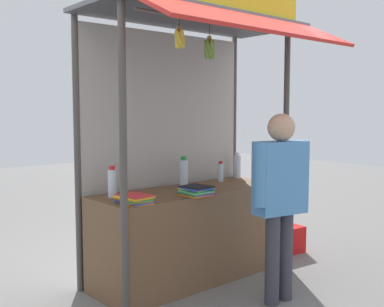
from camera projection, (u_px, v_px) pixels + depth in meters
name	position (u px, v px, depth m)	size (l,w,h in m)	color
ground_plane	(192.00, 277.00, 4.57)	(20.00, 20.00, 0.00)	slate
stall_counter	(192.00, 234.00, 4.53)	(1.98, 0.69, 0.87)	brown
stall_structure	(186.00, 103.00, 4.47)	(2.18, 1.49, 2.85)	#4C4742
water_bottle_front_right	(184.00, 173.00, 4.64)	(0.09, 0.09, 0.31)	silver
water_bottle_back_right	(237.00, 166.00, 5.26)	(0.08, 0.08, 0.29)	silver
water_bottle_mid_right	(221.00, 172.00, 4.98)	(0.06, 0.06, 0.22)	silver
water_bottle_right	(112.00, 183.00, 4.08)	(0.08, 0.08, 0.28)	silver
magazine_stack_left	(196.00, 191.00, 4.18)	(0.26, 0.29, 0.08)	orange
magazine_stack_back_left	(134.00, 199.00, 3.83)	(0.25, 0.33, 0.07)	orange
banana_bunch_inner_right	(209.00, 49.00, 3.91)	(0.11, 0.11, 0.31)	#332D23
banana_bunch_inner_left	(179.00, 39.00, 3.69)	(0.11, 0.11, 0.25)	#332D23
vendor_person	(280.00, 190.00, 3.90)	(0.61, 0.28, 1.61)	#383842
plastic_crate	(279.00, 238.00, 5.40)	(0.43, 0.43, 0.30)	red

